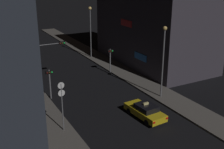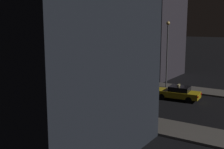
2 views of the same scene
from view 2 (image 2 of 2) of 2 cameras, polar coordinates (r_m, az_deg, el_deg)
The scene contains 9 objects.
sidewalk_right at distance 43.71m, azimuth -8.09°, elevation -0.05°, with size 3.18×60.14×0.17m, color #5B5651.
building_facade_right at distance 45.60m, azimuth 1.15°, elevation 9.22°, with size 9.58×18.92×14.05m.
taxi at distance 30.03m, azimuth 12.96°, elevation -3.56°, with size 2.12×4.57×1.62m.
traffic_light_overhead at distance 32.29m, azimuth -12.79°, elevation 2.84°, with size 3.58×0.42×5.22m.
traffic_light_left_kerb at distance 28.44m, azimuth -8.18°, elevation -0.72°, with size 0.80×0.42×3.32m.
traffic_light_right_kerb at distance 38.26m, azimuth -3.32°, elevation 2.30°, with size 0.80×0.42×3.50m.
sign_pole_left at distance 23.28m, azimuth 3.68°, elevation -1.90°, with size 0.58×0.10×4.45m.
street_lamp_near_block at distance 34.34m, azimuth 10.95°, elevation 5.46°, with size 0.44×0.44×7.78m.
street_lamp_far_block at distance 44.13m, azimuth -11.47°, elevation 7.15°, with size 0.51×0.51×8.03m.
Camera 2 is at (-25.76, -0.31, 7.65)m, focal length 46.00 mm.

